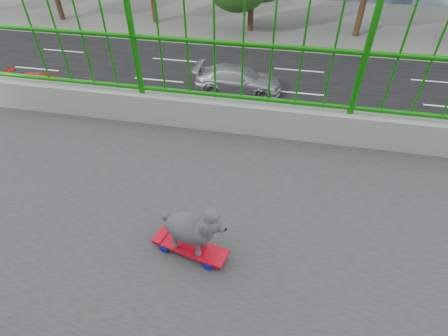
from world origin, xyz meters
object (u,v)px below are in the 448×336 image
Objects in this scene: car_7 at (45,90)px; car_3 at (238,80)px; car_6 at (198,145)px; skateboard at (190,247)px; poodle at (191,227)px.

car_3 is at bearing -71.45° from car_7.
car_6 is at bearing 174.97° from car_3.
skateboard is 0.22m from poodle.
car_6 is 1.18× the size of car_7.
skateboard is 17.12m from car_3.
car_6 is 9.53m from car_7.
poodle is 18.38m from car_7.
car_3 is 10.06m from car_7.
car_3 is at bearing -158.96° from skateboard.
car_6 is at bearing -150.55° from skateboard.
poodle is 17.21m from car_3.
poodle reaches higher than car_3.
car_7 is at bearing 108.55° from car_3.
car_7 reaches higher than car_3.
car_7 is (-12.54, -11.69, -6.35)m from skateboard.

